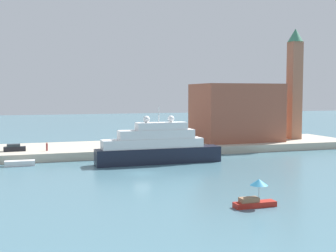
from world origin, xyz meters
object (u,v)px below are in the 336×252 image
Objects in this scene: work_barge at (20,163)px; harbor_building at (236,112)px; person_figure at (47,147)px; small_motorboat at (255,196)px; large_yacht at (157,147)px; bell_tower at (295,80)px; mooring_bollard at (110,148)px; parked_car at (14,148)px.

harbor_building reaches higher than work_barge.
harbor_building is 43.27m from person_figure.
small_motorboat is at bearing -114.33° from harbor_building.
bell_tower is (38.84, 16.00, 12.58)m from large_yacht.
large_yacht is 10.79m from mooring_bollard.
mooring_bollard is at bearing 129.97° from large_yacht.
small_motorboat is 48.14m from person_figure.
small_motorboat is at bearing -60.09° from parked_car.
bell_tower reaches higher than small_motorboat.
large_yacht is at bearing 92.85° from small_motorboat.
work_barge is (-24.98, 37.07, -0.78)m from small_motorboat.
large_yacht is 5.69× the size of parked_car.
parked_car is at bearing 166.10° from person_figure.
harbor_building is 16.64m from bell_tower.
mooring_bollard is (-8.52, 40.66, 0.75)m from small_motorboat.
harbor_building reaches higher than mooring_bollard.
person_figure is at bearing -172.31° from harbor_building.
bell_tower is at bearing 22.39° from large_yacht.
large_yacht is at bearing -50.03° from mooring_bollard.
small_motorboat is at bearing -56.02° from work_barge.
small_motorboat is 0.26× the size of harbor_building.
large_yacht reaches higher than parked_car.
mooring_bollard is at bearing -14.73° from person_figure.
mooring_bollard is (-45.75, -7.77, -13.54)m from bell_tower.
work_barge is 1.26× the size of parked_car.
bell_tower reaches higher than mooring_bollard.
person_figure is (5.85, -1.45, 0.17)m from parked_car.
person_figure is at bearing 114.73° from small_motorboat.
small_motorboat is at bearing -65.27° from person_figure.
work_barge is 8.34m from parked_car.
harbor_building reaches higher than small_motorboat.
parked_car reaches higher than work_barge.
small_motorboat is (1.62, -32.43, -1.71)m from large_yacht.
bell_tower reaches higher than person_figure.
bell_tower reaches higher than work_barge.
mooring_bollard is at bearing -164.11° from harbor_building.
mooring_bollard is at bearing -14.45° from parked_car.
large_yacht is at bearing -144.62° from harbor_building.
small_motorboat is 1.21× the size of parked_car.
small_motorboat reaches higher than work_barge.
small_motorboat reaches higher than parked_car.
work_barge is at bearing -82.95° from parked_car.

